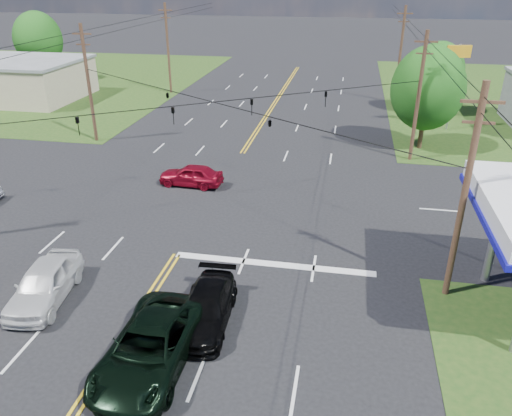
% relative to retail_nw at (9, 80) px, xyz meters
% --- Properties ---
extents(ground, '(280.00, 280.00, 0.00)m').
position_rel_retail_nw_xyz_m(ground, '(30.00, -22.00, -2.00)').
color(ground, black).
rests_on(ground, ground).
extents(grass_nw, '(46.00, 48.00, 0.03)m').
position_rel_retail_nw_xyz_m(grass_nw, '(-5.00, 10.00, -2.00)').
color(grass_nw, '#1D4014').
rests_on(grass_nw, ground).
extents(stop_bar, '(10.00, 0.50, 0.02)m').
position_rel_retail_nw_xyz_m(stop_bar, '(35.00, -30.00, -2.00)').
color(stop_bar, silver).
rests_on(stop_bar, ground).
extents(retail_nw, '(16.00, 11.00, 4.00)m').
position_rel_retail_nw_xyz_m(retail_nw, '(0.00, 0.00, 0.00)').
color(retail_nw, tan).
rests_on(retail_nw, ground).
extents(pole_se, '(1.60, 0.28, 9.50)m').
position_rel_retail_nw_xyz_m(pole_se, '(43.00, -31.00, 2.92)').
color(pole_se, '#3B2319').
rests_on(pole_se, ground).
extents(pole_nw, '(1.60, 0.28, 9.50)m').
position_rel_retail_nw_xyz_m(pole_nw, '(17.00, -13.00, 2.92)').
color(pole_nw, '#3B2319').
rests_on(pole_nw, ground).
extents(pole_ne, '(1.60, 0.28, 9.50)m').
position_rel_retail_nw_xyz_m(pole_ne, '(43.00, -13.00, 2.92)').
color(pole_ne, '#3B2319').
rests_on(pole_ne, ground).
extents(pole_left_far, '(1.60, 0.28, 10.00)m').
position_rel_retail_nw_xyz_m(pole_left_far, '(17.00, 6.00, 3.17)').
color(pole_left_far, '#3B2319').
rests_on(pole_left_far, ground).
extents(pole_right_far, '(1.60, 0.28, 10.00)m').
position_rel_retail_nw_xyz_m(pole_right_far, '(43.00, 6.00, 3.17)').
color(pole_right_far, '#3B2319').
rests_on(pole_right_far, ground).
extents(span_wire_signals, '(26.00, 18.00, 1.13)m').
position_rel_retail_nw_xyz_m(span_wire_signals, '(30.00, -22.00, 4.00)').
color(span_wire_signals, black).
rests_on(span_wire_signals, ground).
extents(power_lines, '(26.04, 100.00, 0.64)m').
position_rel_retail_nw_xyz_m(power_lines, '(30.00, -24.00, 6.60)').
color(power_lines, black).
rests_on(power_lines, ground).
extents(tree_right_a, '(5.70, 5.70, 8.18)m').
position_rel_retail_nw_xyz_m(tree_right_a, '(44.00, -10.00, 2.87)').
color(tree_right_a, '#3B2319').
rests_on(tree_right_a, ground).
extents(tree_right_b, '(4.94, 4.94, 7.09)m').
position_rel_retail_nw_xyz_m(tree_right_b, '(46.50, 2.00, 2.22)').
color(tree_right_b, '#3B2319').
rests_on(tree_right_b, ground).
extents(tree_far_l, '(6.08, 6.08, 8.72)m').
position_rel_retail_nw_xyz_m(tree_far_l, '(-2.00, 10.00, 3.19)').
color(tree_far_l, '#3B2319').
rests_on(tree_far_l, ground).
extents(pickup_dkgreen, '(2.91, 6.14, 1.69)m').
position_rel_retail_nw_xyz_m(pickup_dkgreen, '(31.67, -37.73, -1.15)').
color(pickup_dkgreen, black).
rests_on(pickup_dkgreen, ground).
extents(suv_black, '(2.21, 4.98, 1.42)m').
position_rel_retail_nw_xyz_m(suv_black, '(33.00, -34.96, -1.29)').
color(suv_black, black).
rests_on(suv_black, ground).
extents(pickup_white, '(2.61, 5.14, 1.68)m').
position_rel_retail_nw_xyz_m(pickup_white, '(25.62, -34.72, -1.16)').
color(pickup_white, silver).
rests_on(pickup_white, ground).
extents(sedan_red, '(4.36, 1.93, 1.46)m').
position_rel_retail_nw_xyz_m(sedan_red, '(27.98, -21.00, -1.27)').
color(sedan_red, maroon).
rests_on(sedan_red, ground).
extents(polesign_ne, '(2.07, 0.69, 7.50)m').
position_rel_retail_nw_xyz_m(polesign_ne, '(47.00, -4.00, 3.77)').
color(polesign_ne, '#A5A5AA').
rests_on(polesign_ne, ground).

